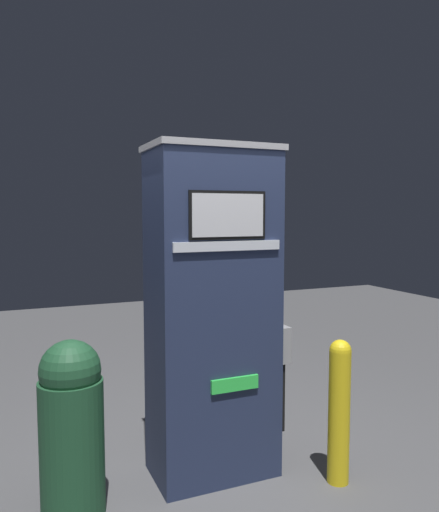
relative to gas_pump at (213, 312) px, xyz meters
The scene contains 4 objects.
ground_plane 1.15m from the gas_pump, 90.63° to the right, with size 14.00×14.00×0.00m, color #4C4C4F.
gas_pump is the anchor object (origin of this frame).
safety_bollard 1.05m from the gas_pump, 32.81° to the right, with size 0.14×0.14×0.97m.
trash_bin 1.12m from the gas_pump, behind, with size 0.38×0.38×1.06m.
Camera 1 is at (-1.28, -2.83, 1.80)m, focal length 35.00 mm.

